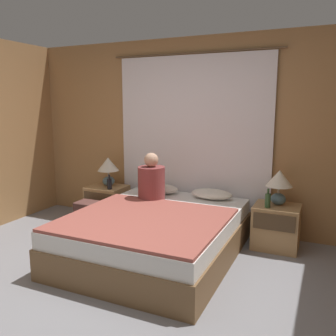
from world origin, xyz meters
name	(u,v)px	position (x,y,z in m)	size (l,w,h in m)	color
ground_plane	(107,298)	(0.00, 0.00, 0.00)	(16.00, 16.00, 0.00)	gray
wall_back	(194,135)	(0.00, 2.10, 1.25)	(4.90, 0.06, 2.50)	#A37547
curtain_panel	(192,143)	(0.00, 2.04, 1.15)	(2.29, 0.03, 2.30)	white
bed	(157,235)	(0.00, 0.97, 0.24)	(1.64, 2.03, 0.48)	brown
nightstand_left	(107,204)	(-1.16, 1.74, 0.25)	(0.51, 0.45, 0.50)	#A87F51
nightstand_right	(276,227)	(1.16, 1.74, 0.25)	(0.51, 0.45, 0.50)	#A87F51
lamp_left	(108,167)	(-1.16, 1.79, 0.77)	(0.30, 0.30, 0.41)	slate
lamp_right	(279,182)	(1.16, 1.79, 0.77)	(0.30, 0.30, 0.41)	slate
pillow_left	(159,188)	(-0.36, 1.79, 0.54)	(0.52, 0.30, 0.12)	silver
pillow_right	(212,194)	(0.36, 1.79, 0.54)	(0.52, 0.30, 0.12)	silver
blanket_on_bed	(145,219)	(0.00, 0.70, 0.50)	(1.58, 1.43, 0.03)	#994C42
person_left_in_bed	(151,181)	(-0.30, 1.45, 0.72)	(0.33, 0.33, 0.59)	brown
beer_bottle_on_left_stand	(109,184)	(-1.04, 1.63, 0.58)	(0.06, 0.06, 0.20)	black
beer_bottle_on_right_stand	(268,200)	(1.07, 1.63, 0.59)	(0.06, 0.06, 0.22)	#2D4C28
backpack_on_floor	(90,214)	(-1.15, 1.31, 0.22)	(0.34, 0.26, 0.39)	brown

